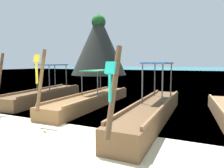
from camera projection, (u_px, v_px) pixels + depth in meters
ground at (56, 144)px, 5.45m from camera, size 120.00×120.00×0.00m
sea_water at (192, 70)px, 61.30m from camera, size 120.00×120.00×0.00m
longtail_boat_violet_ribbon at (45, 95)px, 11.50m from camera, size 1.74×6.19×2.56m
longtail_boat_yellow_ribbon at (91, 99)px, 10.28m from camera, size 1.33×7.15×2.61m
longtail_boat_turquoise_ribbon at (153, 110)px, 7.63m from camera, size 1.08×7.49×2.50m
karst_rock at (98, 46)px, 37.80m from camera, size 10.39×10.08×11.06m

